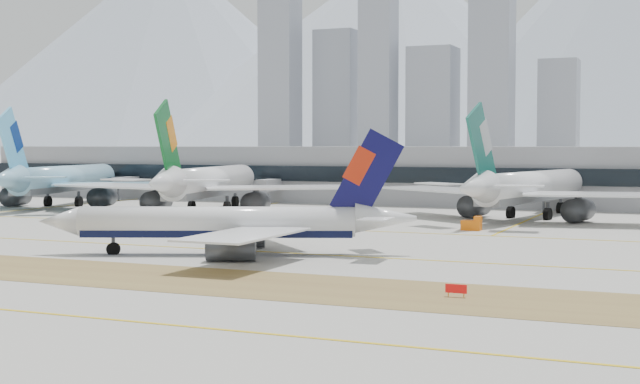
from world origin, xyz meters
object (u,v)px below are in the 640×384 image
at_px(widebody_korean, 61,181).
at_px(terminal, 466,175).
at_px(taxiing_airliner, 231,224).
at_px(widebody_cathay, 527,189).
at_px(widebody_eva, 207,184).

height_order(widebody_korean, terminal, widebody_korean).
distance_m(taxiing_airliner, widebody_korean, 111.20).
relative_size(widebody_korean, terminal, 0.24).
distance_m(taxiing_airliner, widebody_cathay, 81.30).
bearing_deg(widebody_korean, widebody_cathay, -100.28).
bearing_deg(widebody_korean, widebody_eva, -108.77).
distance_m(widebody_korean, terminal, 105.12).
bearing_deg(widebody_eva, widebody_korean, 73.38).
xyz_separation_m(taxiing_airliner, terminal, (3.37, 124.50, 3.19)).
bearing_deg(taxiing_airliner, widebody_korean, -60.97).
distance_m(widebody_eva, terminal, 74.18).
height_order(taxiing_airliner, widebody_cathay, widebody_cathay).
bearing_deg(widebody_cathay, taxiing_airliner, 171.50).
bearing_deg(terminal, widebody_cathay, -63.10).
bearing_deg(taxiing_airliner, terminal, -113.56).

